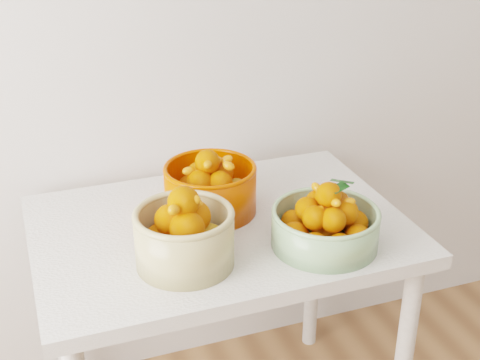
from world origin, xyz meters
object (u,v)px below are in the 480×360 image
at_px(table, 220,254).
at_px(bowl_green, 325,224).
at_px(bowl_orange, 210,187).
at_px(bowl_cream, 184,235).

relative_size(table, bowl_green, 3.27).
distance_m(bowl_green, bowl_orange, 0.35).
distance_m(bowl_cream, bowl_green, 0.36).
bearing_deg(bowl_cream, bowl_green, -5.96).
xyz_separation_m(bowl_cream, bowl_green, (0.36, -0.04, -0.02)).
distance_m(table, bowl_orange, 0.19).
xyz_separation_m(table, bowl_orange, (-0.00, 0.08, 0.17)).
relative_size(bowl_cream, bowl_green, 0.99).
relative_size(bowl_green, bowl_orange, 1.01).
relative_size(table, bowl_cream, 3.32).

